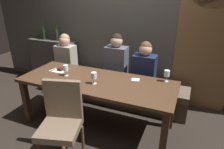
# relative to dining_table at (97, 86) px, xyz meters

# --- Properties ---
(ground) EXTENTS (9.00, 9.00, 0.00)m
(ground) POSITION_rel_dining_table_xyz_m (0.00, 0.00, -0.65)
(ground) COLOR black
(back_wall_tiled) EXTENTS (6.00, 0.12, 3.00)m
(back_wall_tiled) POSITION_rel_dining_table_xyz_m (0.00, 1.22, 0.85)
(back_wall_tiled) COLOR #4C4944
(back_wall_tiled) RESTS_ON ground
(arched_door) EXTENTS (0.90, 0.05, 2.55)m
(arched_door) POSITION_rel_dining_table_xyz_m (1.35, 1.15, 0.71)
(arched_door) COLOR brown
(arched_door) RESTS_ON ground
(back_counter) EXTENTS (1.10, 0.28, 0.95)m
(back_counter) POSITION_rel_dining_table_xyz_m (-1.55, 1.04, -0.18)
(back_counter) COLOR #413E3A
(back_counter) RESTS_ON ground
(dining_table) EXTENTS (2.20, 0.84, 0.74)m
(dining_table) POSITION_rel_dining_table_xyz_m (0.00, 0.00, 0.00)
(dining_table) COLOR #412B1C
(dining_table) RESTS_ON ground
(banquette_bench) EXTENTS (2.50, 0.44, 0.45)m
(banquette_bench) POSITION_rel_dining_table_xyz_m (0.00, 0.70, -0.42)
(banquette_bench) COLOR #40352A
(banquette_bench) RESTS_ON ground
(chair_near_side) EXTENTS (0.54, 0.54, 0.98)m
(chair_near_side) POSITION_rel_dining_table_xyz_m (-0.09, -0.72, -0.09)
(chair_near_side) COLOR #4C3321
(chair_near_side) RESTS_ON ground
(diner_redhead) EXTENTS (0.36, 0.24, 0.73)m
(diner_redhead) POSITION_rel_dining_table_xyz_m (-1.02, 0.72, 0.14)
(diner_redhead) COLOR #9E9384
(diner_redhead) RESTS_ON banquette_bench
(diner_bearded) EXTENTS (0.36, 0.24, 0.82)m
(diner_bearded) POSITION_rel_dining_table_xyz_m (0.01, 0.72, 0.18)
(diner_bearded) COLOR #4C515B
(diner_bearded) RESTS_ON banquette_bench
(diner_far_end) EXTENTS (0.36, 0.24, 0.74)m
(diner_far_end) POSITION_rel_dining_table_xyz_m (0.51, 0.68, 0.15)
(diner_far_end) COLOR #192342
(diner_far_end) RESTS_ON banquette_bench
(wine_bottle_dark_red) EXTENTS (0.08, 0.08, 0.33)m
(wine_bottle_dark_red) POSITION_rel_dining_table_xyz_m (-1.75, 1.02, 0.42)
(wine_bottle_dark_red) COLOR black
(wine_bottle_dark_red) RESTS_ON back_counter
(wine_bottle_pale_label) EXTENTS (0.08, 0.08, 0.33)m
(wine_bottle_pale_label) POSITION_rel_dining_table_xyz_m (-1.42, 1.05, 0.42)
(wine_bottle_pale_label) COLOR #384728
(wine_bottle_pale_label) RESTS_ON back_counter
(wine_glass_center_back) EXTENTS (0.08, 0.08, 0.16)m
(wine_glass_center_back) POSITION_rel_dining_table_xyz_m (0.02, -0.11, 0.20)
(wine_glass_center_back) COLOR silver
(wine_glass_center_back) RESTS_ON dining_table
(wine_glass_far_left) EXTENTS (0.08, 0.08, 0.16)m
(wine_glass_far_left) POSITION_rel_dining_table_xyz_m (0.91, 0.34, 0.20)
(wine_glass_far_left) COLOR silver
(wine_glass_far_left) RESTS_ON dining_table
(wine_glass_near_right) EXTENTS (0.08, 0.08, 0.16)m
(wine_glass_near_right) POSITION_rel_dining_table_xyz_m (-0.49, -0.02, 0.20)
(wine_glass_near_right) COLOR silver
(wine_glass_near_right) RESTS_ON dining_table
(dessert_plate) EXTENTS (0.19, 0.19, 0.05)m
(dessert_plate) POSITION_rel_dining_table_xyz_m (-0.69, 0.09, 0.10)
(dessert_plate) COLOR white
(dessert_plate) RESTS_ON dining_table
(fork_on_table) EXTENTS (0.04, 0.17, 0.01)m
(fork_on_table) POSITION_rel_dining_table_xyz_m (-0.83, 0.09, 0.09)
(fork_on_table) COLOR silver
(fork_on_table) RESTS_ON dining_table
(folded_napkin) EXTENTS (0.13, 0.12, 0.01)m
(folded_napkin) POSITION_rel_dining_table_xyz_m (0.50, 0.22, 0.09)
(folded_napkin) COLOR silver
(folded_napkin) RESTS_ON dining_table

